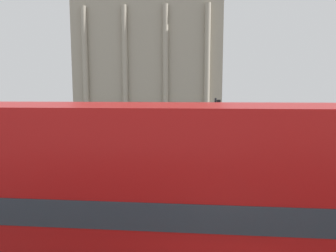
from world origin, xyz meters
TOP-DOWN VIEW (x-y plane):
  - double_decker_bus at (-0.74, 3.52)m, footprint 10.47×2.64m
  - plaza_building_left at (-8.90, 54.24)m, footprint 25.45×15.88m
  - traffic_light_mid at (0.46, 15.84)m, footprint 0.42×0.24m
  - car_navy at (9.37, 28.60)m, footprint 4.20×1.93m
  - car_black at (-4.60, 23.52)m, footprint 4.20×1.93m
  - pedestrian_grey at (-2.03, 31.98)m, footprint 0.32×0.32m
  - pedestrian_blue at (4.91, 18.37)m, footprint 0.32×0.32m
  - pedestrian_white at (7.05, 24.12)m, footprint 0.32×0.32m

SIDE VIEW (x-z plane):
  - car_navy at x=9.37m, z-range 0.02..1.37m
  - car_black at x=-4.60m, z-range 0.02..1.37m
  - pedestrian_white at x=7.05m, z-range 0.13..1.81m
  - pedestrian_blue at x=4.91m, z-range 0.14..1.89m
  - pedestrian_grey at x=-2.03m, z-range 0.14..1.92m
  - double_decker_bus at x=-0.74m, z-range 0.25..4.57m
  - traffic_light_mid at x=0.46m, z-range 0.62..4.77m
  - plaza_building_left at x=-8.90m, z-range 0.00..21.80m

